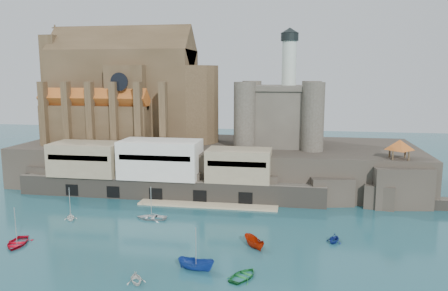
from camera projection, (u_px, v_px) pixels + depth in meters
name	position (u px, v px, depth m)	size (l,w,h in m)	color
ground	(175.00, 235.00, 76.12)	(300.00, 300.00, 0.00)	#184852
promontory	(216.00, 163.00, 113.66)	(100.00, 36.00, 10.00)	#29241F
quay	(160.00, 171.00, 99.27)	(70.00, 12.00, 13.05)	#5C5549
church	(130.00, 96.00, 117.26)	(47.00, 25.93, 30.51)	#473521
castle_keep	(280.00, 112.00, 110.46)	(21.20, 21.20, 29.30)	#484238
rock_outcrop	(397.00, 186.00, 93.65)	(14.50, 10.50, 8.70)	#29241F
pavilion	(400.00, 146.00, 92.40)	(6.40, 6.40, 5.40)	#473521
boat_0	(17.00, 245.00, 71.87)	(4.35, 1.26, 6.09)	#B70519
boat_1	(136.00, 282.00, 58.86)	(2.96, 1.80, 3.42)	silver
boat_2	(196.00, 270.00, 62.71)	(2.09, 2.14, 5.55)	navy
boat_3	(243.00, 277.00, 60.38)	(3.78, 1.10, 5.30)	#1D7C36
boat_4	(71.00, 220.00, 84.31)	(2.84, 1.73, 3.29)	white
boat_5	(254.00, 247.00, 71.05)	(1.90, 1.95, 5.05)	#A51F04
boat_6	(152.00, 219.00, 84.80)	(4.25, 1.23, 5.96)	silver
boat_7	(334.00, 242.00, 73.07)	(2.98, 1.82, 3.46)	navy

